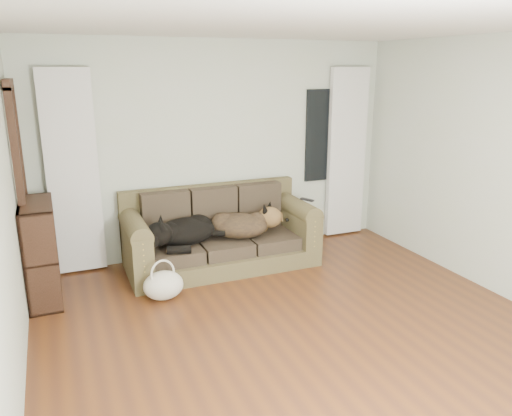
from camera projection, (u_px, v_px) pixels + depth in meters
name	position (u px, v px, depth m)	size (l,w,h in m)	color
floor	(313.00, 345.00, 4.24)	(5.00, 5.00, 0.00)	#4B2816
ceiling	(325.00, 19.00, 3.53)	(5.00, 5.00, 0.00)	white
wall_back	(218.00, 149.00, 6.11)	(4.50, 0.04, 2.60)	#B7C5AC
curtain_left	(73.00, 174.00, 5.45)	(0.55, 0.08, 2.25)	white
curtain_right	(346.00, 153.00, 6.74)	(0.55, 0.08, 2.25)	white
window_pane	(323.00, 136.00, 6.59)	(0.50, 0.03, 1.20)	black
door_casing	(23.00, 195.00, 4.97)	(0.07, 0.60, 2.10)	black
sofa	(221.00, 229.00, 5.82)	(2.19, 0.94, 0.89)	#4A452B
dog_black_lab	(183.00, 233.00, 5.58)	(0.71, 0.50, 0.30)	black
dog_shepherd	(242.00, 225.00, 5.85)	(0.71, 0.50, 0.31)	black
tv_remote	(307.00, 200.00, 6.02)	(0.06, 0.20, 0.02)	black
tote_bag	(163.00, 284.00, 5.03)	(0.41, 0.32, 0.30)	silver
bookshelf	(41.00, 252.00, 4.96)	(0.30, 0.81, 1.01)	black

